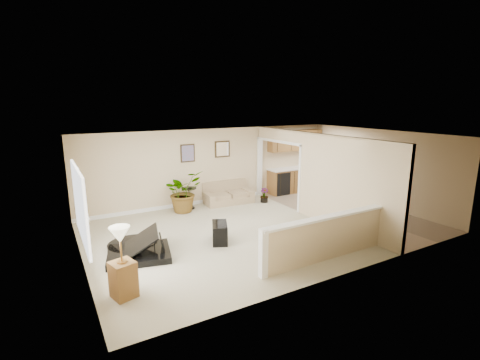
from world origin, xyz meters
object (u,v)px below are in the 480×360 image
piano (135,233)px  piano_bench (220,233)px  lamp_stand (122,268)px  loveseat (227,192)px  palm_plant (183,192)px  small_plant (264,196)px  accent_table (189,195)px

piano → piano_bench: size_ratio=2.53×
piano_bench → lamp_stand: (-2.57, -1.38, 0.32)m
loveseat → piano: bearing=-139.6°
piano_bench → palm_plant: size_ratio=0.49×
small_plant → lamp_stand: lamp_stand is taller
accent_table → lamp_stand: lamp_stand is taller
accent_table → lamp_stand: bearing=-124.2°
piano_bench → palm_plant: (0.10, 2.75, 0.40)m
palm_plant → accent_table: bearing=35.3°
piano → lamp_stand: bearing=-97.0°
accent_table → palm_plant: (-0.27, -0.19, 0.19)m
palm_plant → small_plant: palm_plant is taller
piano_bench → small_plant: size_ratio=1.43×
piano_bench → small_plant: (2.86, 2.34, -0.03)m
piano_bench → loveseat: bearing=59.5°
loveseat → palm_plant: 1.70m
piano → small_plant: 5.28m
piano_bench → palm_plant: bearing=87.9°
small_plant → piano: bearing=-156.6°
palm_plant → lamp_stand: (-2.67, -4.13, -0.08)m
palm_plant → lamp_stand: bearing=-122.9°
loveseat → small_plant: size_ratio=3.46×
palm_plant → small_plant: bearing=-8.4°
piano → piano_bench: (1.97, -0.24, -0.29)m
small_plant → loveseat: bearing=149.3°
piano_bench → loveseat: 3.47m
accent_table → small_plant: bearing=-13.5°
piano → accent_table: piano is taller
piano → small_plant: piano is taller
piano_bench → piano: bearing=172.9°
piano_bench → palm_plant: 2.78m
piano_bench → loveseat: (1.76, 2.99, 0.12)m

